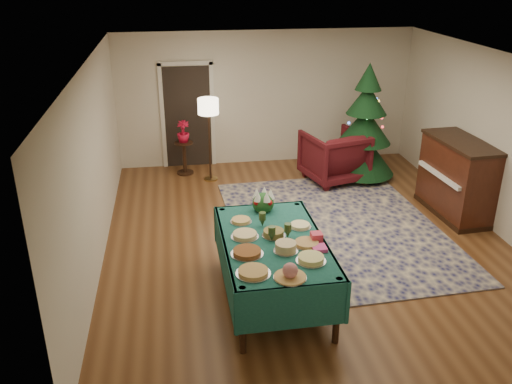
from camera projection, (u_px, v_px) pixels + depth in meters
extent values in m
plane|color=#593319|center=(304.00, 237.00, 8.37)|extent=(7.00, 7.00, 0.00)
plane|color=white|center=(311.00, 60.00, 7.30)|extent=(7.00, 7.00, 0.00)
plane|color=beige|center=(266.00, 98.00, 11.01)|extent=(6.00, 0.00, 6.00)
plane|color=beige|center=(405.00, 287.00, 4.66)|extent=(6.00, 0.00, 6.00)
plane|color=beige|center=(94.00, 166.00, 7.41)|extent=(0.00, 7.00, 7.00)
plane|color=beige|center=(498.00, 144.00, 8.26)|extent=(0.00, 7.00, 7.00)
cube|color=black|center=(188.00, 117.00, 10.90)|extent=(0.92, 0.02, 2.04)
cube|color=silver|center=(163.00, 117.00, 10.81)|extent=(0.08, 0.04, 2.14)
cube|color=silver|center=(213.00, 115.00, 10.95)|extent=(0.08, 0.04, 2.14)
cube|color=silver|center=(185.00, 63.00, 10.47)|extent=(1.08, 0.04, 0.08)
cube|color=#131649|center=(335.00, 227.00, 8.65)|extent=(3.38, 4.34, 0.02)
cylinder|color=black|center=(243.00, 321.00, 5.75)|extent=(0.08, 0.08, 0.83)
cylinder|color=black|center=(223.00, 236.00, 7.50)|extent=(0.08, 0.08, 0.83)
cylinder|color=black|center=(337.00, 311.00, 5.91)|extent=(0.08, 0.08, 0.83)
cylinder|color=black|center=(296.00, 231.00, 7.66)|extent=(0.08, 0.08, 0.83)
cube|color=#144740|center=(274.00, 241.00, 6.55)|extent=(1.24, 2.12, 0.04)
cube|color=#144740|center=(259.00, 221.00, 7.59)|extent=(1.25, 0.05, 0.52)
cube|color=#144740|center=(293.00, 308.00, 5.70)|extent=(1.25, 0.05, 0.52)
cube|color=#144740|center=(320.00, 254.00, 6.73)|extent=(0.06, 2.14, 0.52)
cube|color=#144740|center=(225.00, 263.00, 6.55)|extent=(0.06, 2.14, 0.52)
cylinder|color=silver|center=(253.00, 273.00, 5.82)|extent=(0.38, 0.38, 0.01)
cylinder|color=tan|center=(253.00, 271.00, 5.81)|extent=(0.33, 0.33, 0.04)
cylinder|color=silver|center=(290.00, 278.00, 5.75)|extent=(0.36, 0.36, 0.01)
sphere|color=#CC727A|center=(290.00, 270.00, 5.71)|extent=(0.17, 0.17, 0.17)
cylinder|color=silver|center=(311.00, 261.00, 6.07)|extent=(0.34, 0.34, 0.01)
cylinder|color=#D8D172|center=(311.00, 258.00, 6.05)|extent=(0.29, 0.29, 0.06)
cylinder|color=silver|center=(247.00, 254.00, 6.21)|extent=(0.38, 0.38, 0.01)
cylinder|color=brown|center=(247.00, 252.00, 6.20)|extent=(0.32, 0.32, 0.04)
cylinder|color=silver|center=(286.00, 251.00, 6.28)|extent=(0.29, 0.29, 0.01)
cylinder|color=tan|center=(286.00, 247.00, 6.25)|extent=(0.25, 0.25, 0.10)
cylinder|color=silver|center=(307.00, 244.00, 6.42)|extent=(0.33, 0.33, 0.01)
cylinder|color=#B2844C|center=(307.00, 243.00, 6.41)|extent=(0.28, 0.28, 0.03)
cylinder|color=silver|center=(245.00, 237.00, 6.60)|extent=(0.34, 0.34, 0.01)
cylinder|color=#D8BF7F|center=(245.00, 234.00, 6.59)|extent=(0.29, 0.29, 0.04)
cylinder|color=silver|center=(274.00, 236.00, 6.62)|extent=(0.29, 0.29, 0.01)
cylinder|color=maroon|center=(274.00, 233.00, 6.61)|extent=(0.25, 0.25, 0.07)
cylinder|color=silver|center=(300.00, 227.00, 6.84)|extent=(0.28, 0.28, 0.01)
cylinder|color=#F2EACC|center=(300.00, 225.00, 6.83)|extent=(0.24, 0.24, 0.03)
cylinder|color=silver|center=(241.00, 222.00, 6.97)|extent=(0.28, 0.28, 0.01)
cylinder|color=tan|center=(241.00, 220.00, 6.96)|extent=(0.24, 0.24, 0.03)
cone|color=#2D471E|center=(262.00, 223.00, 6.85)|extent=(0.08, 0.08, 0.10)
cylinder|color=#2D471E|center=(262.00, 216.00, 6.81)|extent=(0.09, 0.09, 0.10)
cone|color=#2D471E|center=(288.00, 234.00, 6.56)|extent=(0.08, 0.08, 0.10)
cylinder|color=#2D471E|center=(288.00, 227.00, 6.52)|extent=(0.09, 0.09, 0.10)
cone|color=#2D471E|center=(272.00, 237.00, 6.49)|extent=(0.08, 0.08, 0.10)
cylinder|color=#2D471E|center=(272.00, 230.00, 6.45)|extent=(0.09, 0.09, 0.10)
cube|color=#DF3E94|center=(319.00, 248.00, 6.30)|extent=(0.17, 0.17, 0.04)
cube|color=#D83C55|center=(316.00, 237.00, 6.48)|extent=(0.13, 0.13, 0.11)
sphere|color=#1E4C1E|center=(263.00, 203.00, 7.25)|extent=(0.29, 0.29, 0.29)
cone|color=white|center=(271.00, 194.00, 7.21)|extent=(0.11, 0.11, 0.13)
cone|color=white|center=(264.00, 191.00, 7.29)|extent=(0.11, 0.11, 0.13)
cone|color=white|center=(257.00, 193.00, 7.24)|extent=(0.11, 0.11, 0.13)
cone|color=white|center=(258.00, 196.00, 7.14)|extent=(0.11, 0.11, 0.13)
cone|color=white|center=(267.00, 197.00, 7.12)|extent=(0.11, 0.11, 0.13)
sphere|color=#B20C0F|center=(270.00, 198.00, 7.31)|extent=(0.08, 0.08, 0.08)
sphere|color=#B20C0F|center=(257.00, 197.00, 7.32)|extent=(0.08, 0.08, 0.08)
sphere|color=#B20C0F|center=(257.00, 203.00, 7.16)|extent=(0.08, 0.08, 0.08)
sphere|color=#B20C0F|center=(270.00, 203.00, 7.15)|extent=(0.08, 0.08, 0.08)
imported|color=#4C1016|center=(334.00, 154.00, 10.32)|extent=(1.26, 1.22, 1.08)
cylinder|color=#A57F3F|center=(211.00, 179.00, 10.55)|extent=(0.27, 0.27, 0.03)
cylinder|color=black|center=(210.00, 144.00, 10.27)|extent=(0.04, 0.04, 1.46)
cylinder|color=#FFEABF|center=(208.00, 106.00, 9.98)|extent=(0.39, 0.39, 0.29)
cylinder|color=black|center=(185.00, 173.00, 10.85)|extent=(0.33, 0.33, 0.04)
cylinder|color=black|center=(185.00, 158.00, 10.73)|extent=(0.07, 0.07, 0.61)
cylinder|color=black|center=(184.00, 143.00, 10.60)|extent=(0.37, 0.37, 0.03)
imported|color=#BA0D2A|center=(183.00, 136.00, 10.55)|extent=(0.24, 0.43, 0.24)
cylinder|color=black|center=(361.00, 173.00, 10.63)|extent=(0.13, 0.13, 0.18)
cone|color=black|center=(363.00, 153.00, 10.47)|extent=(1.55, 1.55, 0.78)
cone|color=black|center=(365.00, 125.00, 10.25)|extent=(1.27, 1.27, 0.67)
cone|color=black|center=(367.00, 99.00, 10.05)|extent=(0.96, 0.96, 0.56)
cone|color=black|center=(369.00, 76.00, 9.88)|extent=(0.62, 0.62, 0.50)
cube|color=black|center=(452.00, 211.00, 9.14)|extent=(0.73, 1.50, 0.08)
cube|color=#36170D|center=(457.00, 178.00, 8.90)|extent=(0.70, 1.48, 1.20)
cube|color=black|center=(463.00, 142.00, 8.66)|extent=(0.75, 1.52, 0.05)
cube|color=white|center=(441.00, 175.00, 8.81)|extent=(0.20, 1.24, 0.06)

